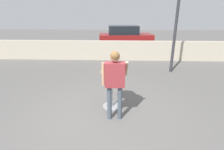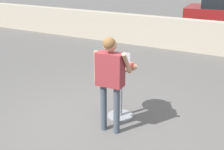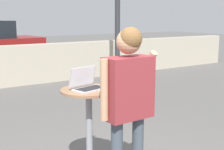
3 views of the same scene
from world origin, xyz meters
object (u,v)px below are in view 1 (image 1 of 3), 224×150
Objects in this scene: coffee_mug at (121,70)px; parked_car_near_street at (125,37)px; laptop at (111,69)px; standing_person at (115,77)px; cafe_table at (112,87)px.

parked_car_near_street is (0.38, 9.06, -0.27)m from coffee_mug.
laptop is 9.02m from parked_car_near_street.
standing_person is at bearing -79.65° from laptop.
parked_car_near_street is at bearing 86.01° from laptop.
coffee_mug is 0.07× the size of standing_person.
laptop is 3.27× the size of coffee_mug.
standing_person reaches higher than laptop.
cafe_table is 9.02m from parked_car_near_street.
coffee_mug is 0.03× the size of parked_car_near_street.
coffee_mug is at bearing -14.66° from laptop.
cafe_table is 2.60× the size of laptop.
standing_person is 9.60m from parked_car_near_street.
cafe_table is at bearing 165.94° from coffee_mug.
standing_person is at bearing -93.11° from parked_car_near_street.
parked_car_near_street is at bearing 86.09° from cafe_table.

